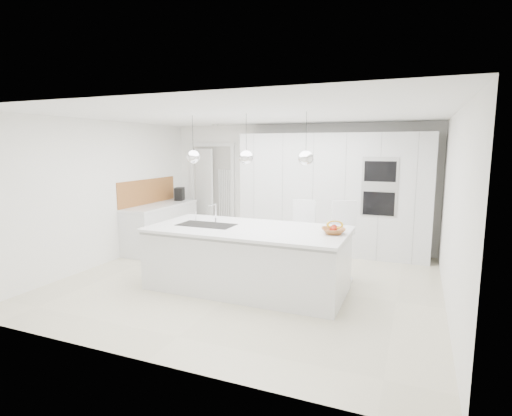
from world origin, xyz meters
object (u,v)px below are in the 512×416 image
at_px(espresso_machine, 180,194).
at_px(bar_stool_left, 301,238).
at_px(bar_stool_right, 341,242).
at_px(island_base, 247,260).
at_px(fruit_bowl, 333,231).

relative_size(espresso_machine, bar_stool_left, 0.24).
height_order(espresso_machine, bar_stool_right, bar_stool_right).
xyz_separation_m(island_base, fruit_bowl, (1.22, 0.10, 0.51)).
bearing_deg(island_base, espresso_machine, 139.27).
bearing_deg(island_base, bar_stool_left, 61.78).
relative_size(island_base, bar_stool_left, 2.36).
height_order(fruit_bowl, espresso_machine, espresso_machine).
xyz_separation_m(island_base, espresso_machine, (-2.53, 2.18, 0.61)).
distance_m(fruit_bowl, bar_stool_left, 1.18).
xyz_separation_m(fruit_bowl, bar_stool_right, (-0.03, 0.78, -0.33)).
height_order(fruit_bowl, bar_stool_left, bar_stool_left).
bearing_deg(bar_stool_left, island_base, -123.16).
bearing_deg(island_base, fruit_bowl, 4.72).
xyz_separation_m(bar_stool_left, bar_stool_right, (0.66, -0.10, 0.02)).
distance_m(island_base, bar_stool_left, 1.13).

